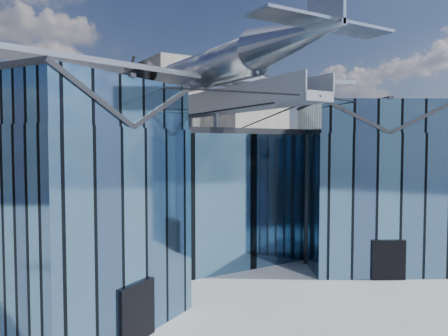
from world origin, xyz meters
TOP-DOWN VIEW (x-y plane):
  - ground_plane at (0.00, 0.00)m, footprint 120.00×120.00m
  - museum at (0.00, 5.82)m, footprint 32.88×24.50m
  - bg_towers at (1.45, 50.49)m, footprint 77.00×24.50m
  - tree_side_e at (19.40, 10.15)m, footprint 3.95×3.95m

SIDE VIEW (x-z plane):
  - ground_plane at x=0.00m, z-range 0.00..0.00m
  - tree_side_e at x=19.40m, z-range 0.88..5.85m
  - museum at x=0.00m, z-range -3.26..14.34m
  - bg_towers at x=1.45m, z-range -2.99..23.01m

